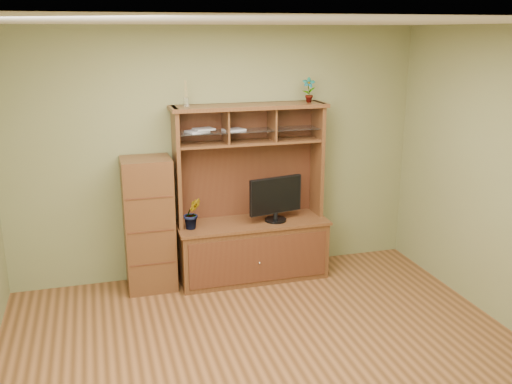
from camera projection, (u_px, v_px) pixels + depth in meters
name	position (u px, v px, depth m)	size (l,w,h in m)	color
room	(275.00, 207.00, 4.33)	(4.54, 4.04, 2.74)	#4F2F16
media_hutch	(251.00, 231.00, 6.24)	(1.66, 0.61, 1.90)	#3F2412
monitor	(276.00, 198.00, 6.12)	(0.61, 0.24, 0.49)	black
orchid_plant	(192.00, 213.00, 5.90)	(0.18, 0.15, 0.33)	#20521C
top_plant	(309.00, 90.00, 6.07)	(0.14, 0.09, 0.27)	#285E21
reed_diffuser	(186.00, 96.00, 5.73)	(0.05, 0.05, 0.27)	silver
magazines	(211.00, 130.00, 5.89)	(0.64, 0.23, 0.04)	#B6B6BB
side_cabinet	(149.00, 224.00, 5.92)	(0.50, 0.46, 1.40)	#3F2412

